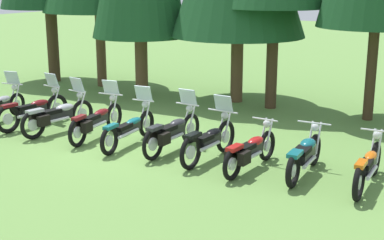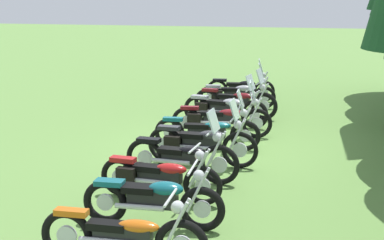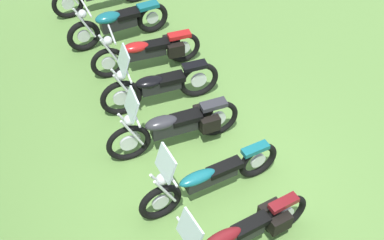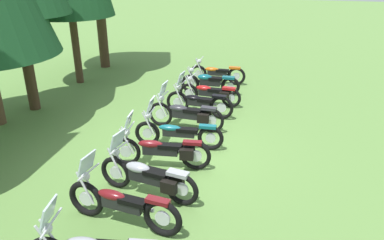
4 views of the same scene
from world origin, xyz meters
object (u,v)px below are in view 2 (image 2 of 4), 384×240
Objects in this scene: motorcycle_8 at (157,176)px; motorcycle_2 at (236,101)px; motorcycle_0 at (242,87)px; motorcycle_5 at (209,130)px; motorcycle_9 at (154,199)px; motorcycle_10 at (124,235)px; motorcycle_3 at (224,108)px; motorcycle_6 at (201,142)px; motorcycle_1 at (236,93)px; motorcycle_7 at (183,157)px; motorcycle_4 at (220,118)px.

motorcycle_2 is at bearing 91.90° from motorcycle_8.
motorcycle_0 is 5.63m from motorcycle_5.
motorcycle_10 is at bearing -92.66° from motorcycle_9.
motorcycle_3 is 3.44m from motorcycle_6.
motorcycle_7 is (6.71, -0.10, 0.01)m from motorcycle_1.
motorcycle_9 is at bearing -87.89° from motorcycle_6.
motorcycle_3 is at bearing -98.39° from motorcycle_1.
motorcycle_3 is (2.22, -0.02, 0.02)m from motorcycle_1.
motorcycle_1 reaches higher than motorcycle_10.
motorcycle_10 is at bearing -95.28° from motorcycle_0.
motorcycle_5 is at bearing -79.34° from motorcycle_3.
motorcycle_2 is 3.28m from motorcycle_5.
motorcycle_7 reaches higher than motorcycle_1.
motorcycle_3 is 1.19m from motorcycle_4.
motorcycle_8 is 2.40m from motorcycle_10.
motorcycle_3 is at bearing 94.49° from motorcycle_6.
motorcycle_4 is 2.25m from motorcycle_6.
motorcycle_4 is (4.55, 0.05, 0.01)m from motorcycle_0.
motorcycle_0 is 0.98× the size of motorcycle_7.
motorcycle_3 is at bearing 89.26° from motorcycle_10.
motorcycle_2 reaches higher than motorcycle_7.
motorcycle_8 is at bearing -86.09° from motorcycle_2.
motorcycle_10 is (8.93, -0.25, -0.04)m from motorcycle_2.
motorcycle_2 is at bearing 90.31° from motorcycle_3.
motorcycle_2 is 5.50m from motorcycle_7.
motorcycle_6 is at bearing -94.61° from motorcycle_0.
motorcycle_2 is at bearing 92.41° from motorcycle_7.
motorcycle_3 reaches higher than motorcycle_8.
motorcycle_6 is (5.66, 0.03, 0.03)m from motorcycle_1.
motorcycle_2 is 1.09× the size of motorcycle_8.
motorcycle_2 is 2.19m from motorcycle_4.
motorcycle_7 is 1.01× the size of motorcycle_8.
motorcycle_4 is 5.47m from motorcycle_9.
motorcycle_1 reaches higher than motorcycle_0.
motorcycle_9 is at bearing -71.48° from motorcycle_8.
motorcycle_6 is 1.05× the size of motorcycle_8.
motorcycle_5 is 1.09× the size of motorcycle_9.
motorcycle_0 is 0.99× the size of motorcycle_8.
motorcycle_5 is 3.28m from motorcycle_8.
motorcycle_1 is 0.95× the size of motorcycle_5.
motorcycle_4 reaches higher than motorcycle_0.
motorcycle_6 is at bearing 87.56° from motorcycle_9.
motorcycle_6 reaches higher than motorcycle_9.
motorcycle_2 is 0.98× the size of motorcycle_4.
motorcycle_1 is 0.94× the size of motorcycle_4.
motorcycle_10 is (1.27, -0.04, -0.02)m from motorcycle_9.
motorcycle_2 is at bearing 87.48° from motorcycle_9.
motorcycle_10 is at bearing -87.95° from motorcycle_6.
motorcycle_7 is at bearing 85.03° from motorcycle_8.
motorcycle_10 is at bearing -84.74° from motorcycle_7.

